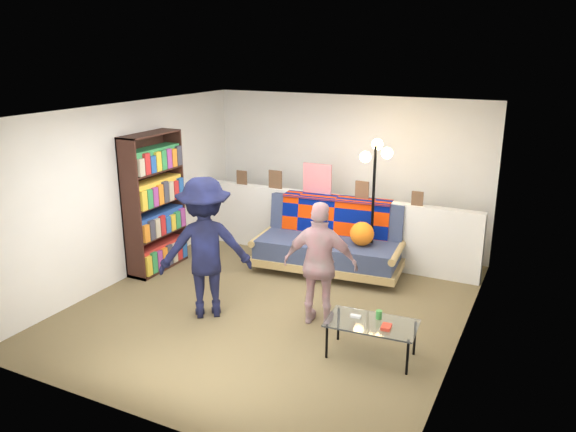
{
  "coord_description": "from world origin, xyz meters",
  "views": [
    {
      "loc": [
        3.0,
        -5.67,
        3.11
      ],
      "look_at": [
        0.0,
        0.4,
        1.05
      ],
      "focal_mm": 35.0,
      "sensor_mm": 36.0,
      "label": 1
    }
  ],
  "objects_px": {
    "coffee_table": "(372,325)",
    "floor_lamp": "(375,181)",
    "person_left": "(205,248)",
    "bookshelf": "(154,207)",
    "futon_sofa": "(331,243)",
    "person_right": "(320,264)"
  },
  "relations": [
    {
      "from": "floor_lamp",
      "to": "person_left",
      "type": "distance_m",
      "value": 2.52
    },
    {
      "from": "coffee_table",
      "to": "floor_lamp",
      "type": "bearing_deg",
      "value": 108.36
    },
    {
      "from": "person_left",
      "to": "bookshelf",
      "type": "bearing_deg",
      "value": -68.07
    },
    {
      "from": "futon_sofa",
      "to": "bookshelf",
      "type": "relative_size",
      "value": 1.1
    },
    {
      "from": "floor_lamp",
      "to": "person_left",
      "type": "bearing_deg",
      "value": -123.96
    },
    {
      "from": "futon_sofa",
      "to": "floor_lamp",
      "type": "height_order",
      "value": "floor_lamp"
    },
    {
      "from": "futon_sofa",
      "to": "bookshelf",
      "type": "distance_m",
      "value": 2.56
    },
    {
      "from": "bookshelf",
      "to": "person_right",
      "type": "bearing_deg",
      "value": -10.5
    },
    {
      "from": "floor_lamp",
      "to": "futon_sofa",
      "type": "bearing_deg",
      "value": -168.92
    },
    {
      "from": "bookshelf",
      "to": "floor_lamp",
      "type": "relative_size",
      "value": 1.03
    },
    {
      "from": "coffee_table",
      "to": "futon_sofa",
      "type": "bearing_deg",
      "value": 122.5
    },
    {
      "from": "coffee_table",
      "to": "person_right",
      "type": "height_order",
      "value": "person_right"
    },
    {
      "from": "futon_sofa",
      "to": "coffee_table",
      "type": "bearing_deg",
      "value": -57.5
    },
    {
      "from": "futon_sofa",
      "to": "person_left",
      "type": "distance_m",
      "value": 2.14
    },
    {
      "from": "person_left",
      "to": "coffee_table",
      "type": "bearing_deg",
      "value": 141.65
    },
    {
      "from": "bookshelf",
      "to": "floor_lamp",
      "type": "distance_m",
      "value": 3.11
    },
    {
      "from": "bookshelf",
      "to": "person_right",
      "type": "xyz_separation_m",
      "value": [
        2.78,
        -0.51,
        -0.19
      ]
    },
    {
      "from": "futon_sofa",
      "to": "bookshelf",
      "type": "bearing_deg",
      "value": -155.79
    },
    {
      "from": "bookshelf",
      "to": "person_left",
      "type": "xyz_separation_m",
      "value": [
        1.48,
        -0.91,
        -0.07
      ]
    },
    {
      "from": "coffee_table",
      "to": "person_left",
      "type": "height_order",
      "value": "person_left"
    },
    {
      "from": "floor_lamp",
      "to": "person_left",
      "type": "relative_size",
      "value": 1.14
    },
    {
      "from": "futon_sofa",
      "to": "person_right",
      "type": "relative_size",
      "value": 1.49
    }
  ]
}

